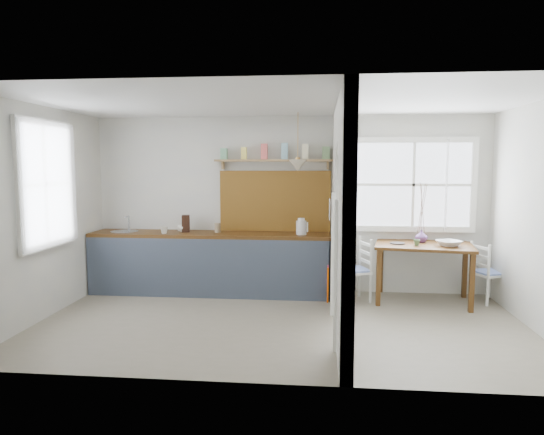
# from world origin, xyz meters

# --- Properties ---
(floor) EXTENTS (5.80, 3.20, 0.01)m
(floor) POSITION_xyz_m (0.00, 0.00, 0.00)
(floor) COLOR gray
(floor) RESTS_ON ground
(ceiling) EXTENTS (5.80, 3.20, 0.01)m
(ceiling) POSITION_xyz_m (0.00, 0.00, 2.60)
(ceiling) COLOR beige
(ceiling) RESTS_ON walls
(walls) EXTENTS (5.81, 3.21, 2.60)m
(walls) POSITION_xyz_m (0.00, 0.00, 1.30)
(walls) COLOR beige
(walls) RESTS_ON floor
(partition) EXTENTS (0.12, 3.20, 2.60)m
(partition) POSITION_xyz_m (0.70, 0.06, 1.45)
(partition) COLOR beige
(partition) RESTS_ON floor
(kitchen_window) EXTENTS (0.10, 1.16, 1.50)m
(kitchen_window) POSITION_xyz_m (-2.87, 0.00, 1.65)
(kitchen_window) COLOR white
(kitchen_window) RESTS_ON walls
(nook_window) EXTENTS (1.76, 0.10, 1.30)m
(nook_window) POSITION_xyz_m (1.80, 1.56, 1.60)
(nook_window) COLOR white
(nook_window) RESTS_ON walls
(counter) EXTENTS (3.50, 0.60, 0.90)m
(counter) POSITION_xyz_m (-1.13, 1.33, 0.46)
(counter) COLOR #472E0E
(counter) RESTS_ON floor
(sink) EXTENTS (0.40, 0.40, 0.02)m
(sink) POSITION_xyz_m (-2.43, 1.30, 0.89)
(sink) COLOR #B2B8C1
(sink) RESTS_ON counter
(backsplash) EXTENTS (1.65, 0.03, 0.90)m
(backsplash) POSITION_xyz_m (-0.20, 1.58, 1.35)
(backsplash) COLOR brown
(backsplash) RESTS_ON walls
(shelf) EXTENTS (1.75, 0.20, 0.21)m
(shelf) POSITION_xyz_m (-0.20, 1.49, 2.00)
(shelf) COLOR olive
(shelf) RESTS_ON walls
(pendant_lamp) EXTENTS (0.26, 0.26, 0.16)m
(pendant_lamp) POSITION_xyz_m (0.15, 1.15, 1.88)
(pendant_lamp) COLOR beige
(pendant_lamp) RESTS_ON ceiling
(utensil_rail) EXTENTS (0.02, 0.50, 0.02)m
(utensil_rail) POSITION_xyz_m (0.61, 0.90, 1.45)
(utensil_rail) COLOR #B2B8C1
(utensil_rail) RESTS_ON partition
(dining_table) EXTENTS (1.41, 1.06, 0.80)m
(dining_table) POSITION_xyz_m (1.89, 1.15, 0.40)
(dining_table) COLOR #472E0E
(dining_table) RESTS_ON floor
(chair_left) EXTENTS (0.51, 0.51, 0.88)m
(chair_left) POSITION_xyz_m (0.93, 1.10, 0.44)
(chair_left) COLOR white
(chair_left) RESTS_ON floor
(chair_right) EXTENTS (0.50, 0.50, 0.83)m
(chair_right) POSITION_xyz_m (2.80, 1.22, 0.42)
(chair_right) COLOR white
(chair_right) RESTS_ON floor
(kettle) EXTENTS (0.21, 0.17, 0.23)m
(kettle) POSITION_xyz_m (0.20, 1.26, 1.02)
(kettle) COLOR white
(kettle) RESTS_ON counter
(mug_a) EXTENTS (0.15, 0.15, 0.10)m
(mug_a) POSITION_xyz_m (-1.77, 1.15, 0.95)
(mug_a) COLOR beige
(mug_a) RESTS_ON counter
(mug_b) EXTENTS (0.13, 0.13, 0.11)m
(mug_b) POSITION_xyz_m (-1.56, 1.34, 0.95)
(mug_b) COLOR white
(mug_b) RESTS_ON counter
(knife_block) EXTENTS (0.15, 0.18, 0.25)m
(knife_block) POSITION_xyz_m (-1.51, 1.37, 1.02)
(knife_block) COLOR #432316
(knife_block) RESTS_ON counter
(jar) EXTENTS (0.09, 0.09, 0.14)m
(jar) POSITION_xyz_m (-1.02, 1.32, 0.97)
(jar) COLOR #877152
(jar) RESTS_ON counter
(towel_magenta) EXTENTS (0.02, 0.03, 0.49)m
(towel_magenta) POSITION_xyz_m (0.58, 0.97, 0.28)
(towel_magenta) COLOR #D22C5B
(towel_magenta) RESTS_ON counter
(towel_orange) EXTENTS (0.02, 0.03, 0.49)m
(towel_orange) POSITION_xyz_m (0.58, 0.94, 0.25)
(towel_orange) COLOR #F35500
(towel_orange) RESTS_ON counter
(bowl) EXTENTS (0.41, 0.41, 0.08)m
(bowl) POSITION_xyz_m (2.19, 1.02, 0.84)
(bowl) COLOR white
(bowl) RESTS_ON dining_table
(table_cup) EXTENTS (0.10, 0.10, 0.08)m
(table_cup) POSITION_xyz_m (1.76, 1.02, 0.84)
(table_cup) COLOR #517A4B
(table_cup) RESTS_ON dining_table
(plate) EXTENTS (0.21, 0.21, 0.02)m
(plate) POSITION_xyz_m (1.53, 1.14, 0.81)
(plate) COLOR #2C2A2A
(plate) RESTS_ON dining_table
(vase) EXTENTS (0.21, 0.21, 0.17)m
(vase) POSITION_xyz_m (1.88, 1.30, 0.89)
(vase) COLOR #5E3674
(vase) RESTS_ON dining_table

